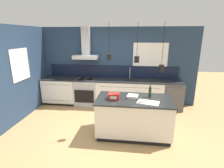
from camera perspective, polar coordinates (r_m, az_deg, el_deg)
name	(u,v)px	position (r m, az deg, el deg)	size (l,w,h in m)	color
ground_plane	(103,131)	(4.58, -3.00, -15.06)	(16.00, 16.00, 0.00)	tan
wall_back	(111,65)	(6.00, -0.29, 6.28)	(5.60, 2.14, 2.60)	navy
wall_left	(23,72)	(5.64, -26.98, 3.43)	(0.08, 3.80, 2.60)	navy
counter_run_left	(61,90)	(6.39, -16.44, -2.04)	(1.14, 0.64, 0.91)	black
counter_run_sink	(129,93)	(5.87, 5.65, -3.01)	(2.19, 0.64, 1.30)	black
oven_range	(87,92)	(6.07, -8.30, -2.52)	(0.75, 0.66, 0.91)	#B5B5BA
dishwasher	(172,95)	(6.01, 19.08, -3.46)	(0.61, 0.65, 0.91)	#4C4C51
kitchen_island	(134,116)	(4.29, 7.06, -10.45)	(1.76, 0.97, 0.91)	black
bottle_on_island	(150,92)	(4.25, 12.28, -2.56)	(0.07, 0.07, 0.30)	#193319
book_stack	(133,96)	(4.15, 6.72, -4.05)	(0.28, 0.30, 0.07)	silver
red_supply_box	(114,96)	(4.04, 0.61, -3.99)	(0.25, 0.21, 0.14)	red
paper_pile	(148,102)	(3.94, 11.73, -5.88)	(0.53, 0.39, 0.01)	silver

